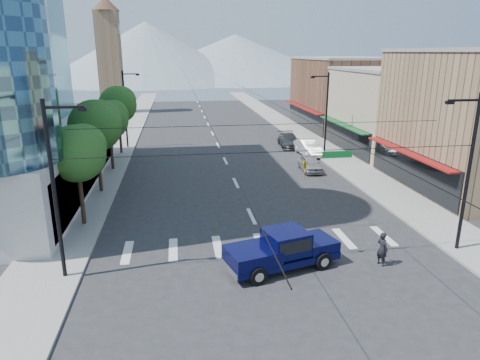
{
  "coord_description": "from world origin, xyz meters",
  "views": [
    {
      "loc": [
        -4.87,
        -21.42,
        10.99
      ],
      "look_at": [
        -0.97,
        4.95,
        3.0
      ],
      "focal_mm": 32.0,
      "sensor_mm": 36.0,
      "label": 1
    }
  ],
  "objects_px": {
    "pickup_truck": "(282,249)",
    "pedestrian": "(382,249)",
    "parked_car_far": "(289,140)",
    "parked_car_mid": "(308,148)",
    "parked_car_near": "(310,163)"
  },
  "relations": [
    {
      "from": "pedestrian",
      "to": "parked_car_near",
      "type": "height_order",
      "value": "pedestrian"
    },
    {
      "from": "parked_car_far",
      "to": "parked_car_mid",
      "type": "bearing_deg",
      "value": -72.54
    },
    {
      "from": "pedestrian",
      "to": "parked_car_far",
      "type": "xyz_separation_m",
      "value": [
        2.69,
        29.81,
        -0.16
      ]
    },
    {
      "from": "pickup_truck",
      "to": "parked_car_mid",
      "type": "distance_m",
      "value": 26.46
    },
    {
      "from": "pedestrian",
      "to": "parked_car_mid",
      "type": "relative_size",
      "value": 0.37
    },
    {
      "from": "parked_car_mid",
      "to": "pickup_truck",
      "type": "bearing_deg",
      "value": -114.64
    },
    {
      "from": "parked_car_far",
      "to": "pedestrian",
      "type": "bearing_deg",
      "value": -90.53
    },
    {
      "from": "pedestrian",
      "to": "parked_car_far",
      "type": "distance_m",
      "value": 29.93
    },
    {
      "from": "pickup_truck",
      "to": "parked_car_far",
      "type": "bearing_deg",
      "value": 59.0
    },
    {
      "from": "parked_car_near",
      "to": "parked_car_mid",
      "type": "bearing_deg",
      "value": 76.97
    },
    {
      "from": "pickup_truck",
      "to": "pedestrian",
      "type": "bearing_deg",
      "value": -20.59
    },
    {
      "from": "parked_car_near",
      "to": "parked_car_mid",
      "type": "relative_size",
      "value": 0.85
    },
    {
      "from": "pickup_truck",
      "to": "pedestrian",
      "type": "xyz_separation_m",
      "value": [
        5.39,
        -0.47,
        -0.14
      ]
    },
    {
      "from": "parked_car_near",
      "to": "parked_car_far",
      "type": "distance_m",
      "value": 10.92
    },
    {
      "from": "parked_car_near",
      "to": "parked_car_far",
      "type": "relative_size",
      "value": 0.79
    }
  ]
}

